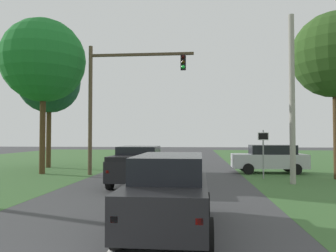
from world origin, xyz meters
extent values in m
plane|color=#424244|center=(0.00, 9.02, 0.00)|extent=(120.00, 120.00, 0.00)
cube|color=black|center=(1.07, 4.40, 0.82)|extent=(1.93, 4.92, 0.92)
cube|color=black|center=(1.07, 4.64, 1.59)|extent=(1.69, 3.06, 0.61)
cube|color=red|center=(0.27, 1.98, 0.87)|extent=(0.14, 0.06, 0.12)
cube|color=red|center=(1.81, 1.97, 0.87)|extent=(0.14, 0.06, 0.12)
cylinder|color=black|center=(0.14, 5.93, 0.36)|extent=(0.23, 0.72, 0.72)
cylinder|color=black|center=(2.02, 5.91, 0.36)|extent=(0.23, 0.72, 0.72)
cylinder|color=black|center=(0.11, 2.89, 0.36)|extent=(0.23, 0.72, 0.72)
cylinder|color=black|center=(1.99, 2.87, 0.36)|extent=(0.23, 0.72, 0.72)
cube|color=black|center=(-1.06, 12.26, 0.86)|extent=(2.14, 5.61, 0.91)
cube|color=black|center=(-1.06, 11.98, 1.60)|extent=(1.86, 2.14, 0.58)
cube|color=black|center=(-1.07, 10.52, 1.41)|extent=(2.01, 2.14, 0.20)
cube|color=red|center=(-1.94, 9.50, 0.90)|extent=(0.14, 0.06, 0.12)
cube|color=red|center=(-0.22, 9.48, 0.90)|extent=(0.14, 0.06, 0.12)
cylinder|color=black|center=(-2.10, 14.00, 0.40)|extent=(0.26, 0.80, 0.80)
cylinder|color=black|center=(0.00, 13.98, 0.40)|extent=(0.26, 0.80, 0.80)
cylinder|color=black|center=(-2.12, 10.53, 0.40)|extent=(0.26, 0.80, 0.80)
cylinder|color=black|center=(-0.03, 10.51, 0.40)|extent=(0.26, 0.80, 0.80)
cylinder|color=brown|center=(-4.85, 15.93, 4.01)|extent=(0.24, 0.24, 8.03)
cube|color=#4C3D2B|center=(-1.63, 15.93, 7.43)|extent=(6.44, 0.16, 0.16)
cube|color=black|center=(0.94, 15.93, 6.88)|extent=(0.32, 0.28, 0.90)
sphere|color=black|center=(0.94, 15.78, 7.18)|extent=(0.22, 0.22, 0.22)
sphere|color=black|center=(0.94, 15.78, 6.88)|extent=(0.22, 0.22, 0.22)
sphere|color=#1ED83F|center=(0.94, 15.78, 6.58)|extent=(0.22, 0.22, 0.22)
cylinder|color=gray|center=(5.49, 14.98, 1.37)|extent=(0.08, 0.08, 2.73)
cube|color=white|center=(5.49, 14.95, 2.38)|extent=(0.60, 0.03, 0.44)
cube|color=black|center=(5.49, 14.94, 2.38)|extent=(0.52, 0.01, 0.36)
sphere|color=#31551F|center=(9.52, 15.09, 6.96)|extent=(4.79, 4.79, 4.79)
cube|color=silver|center=(6.41, 17.98, 0.78)|extent=(4.72, 1.87, 0.89)
cube|color=black|center=(6.65, 17.98, 1.52)|extent=(2.83, 1.64, 0.59)
cube|color=red|center=(4.09, 18.71, 0.83)|extent=(0.06, 0.14, 0.12)
cube|color=red|center=(4.10, 17.21, 0.83)|extent=(0.06, 0.14, 0.12)
cylinder|color=black|center=(7.86, 18.91, 0.34)|extent=(0.68, 0.23, 0.68)
cylinder|color=black|center=(7.88, 17.08, 0.34)|extent=(0.68, 0.23, 0.68)
cylinder|color=black|center=(4.95, 18.88, 0.34)|extent=(0.68, 0.23, 0.68)
cylinder|color=black|center=(4.96, 17.05, 0.34)|extent=(0.68, 0.23, 0.68)
cylinder|color=#9E998E|center=(6.54, 13.01, 4.28)|extent=(0.28, 0.28, 8.56)
cylinder|color=#4C351E|center=(-9.57, 20.30, 2.40)|extent=(0.36, 0.36, 4.79)
sphere|color=#1A4A2F|center=(-9.57, 20.30, 6.55)|extent=(4.70, 4.70, 4.70)
cylinder|color=#4C351E|center=(-8.05, 16.18, 2.63)|extent=(0.36, 0.36, 5.26)
sphere|color=#1F722B|center=(-8.05, 16.18, 7.26)|extent=(5.33, 5.33, 5.33)
camera|label=1|loc=(1.78, -3.92, 2.37)|focal=35.08mm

